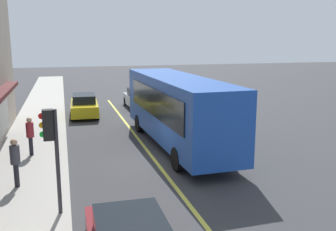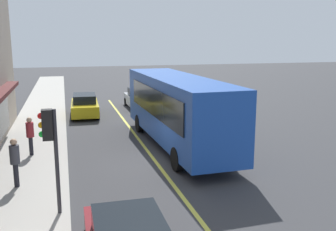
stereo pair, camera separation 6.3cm
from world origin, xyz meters
name	(u,v)px [view 1 (the left image)]	position (x,y,z in m)	size (l,w,h in m)	color
ground	(157,163)	(0.00, 0.00, 0.00)	(120.00, 120.00, 0.00)	#38383A
sidewalk	(28,173)	(0.00, 5.32, 0.07)	(80.00, 3.16, 0.15)	#B2ADA3
lane_centre_stripe	(157,163)	(0.00, 0.00, 0.00)	(36.00, 0.16, 0.01)	#D8D14C
bus	(177,107)	(2.45, -1.61, 1.99)	(11.20, 2.86, 3.50)	#1E4CAD
traffic_light	(50,137)	(-4.19, 4.21, 2.53)	(0.30, 0.52, 3.20)	#2D2D33
car_yellow	(84,106)	(11.42, 2.42, 0.74)	(4.37, 2.00, 1.52)	yellow
car_silver	(139,99)	(13.49, -1.89, 0.74)	(4.33, 1.92, 1.52)	#B7BABF
pedestrian_waiting	(15,158)	(-1.62, 5.54, 1.21)	(0.34, 0.34, 1.77)	black
pedestrian_near_storefront	(30,133)	(2.24, 5.32, 1.20)	(0.34, 0.34, 1.74)	black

